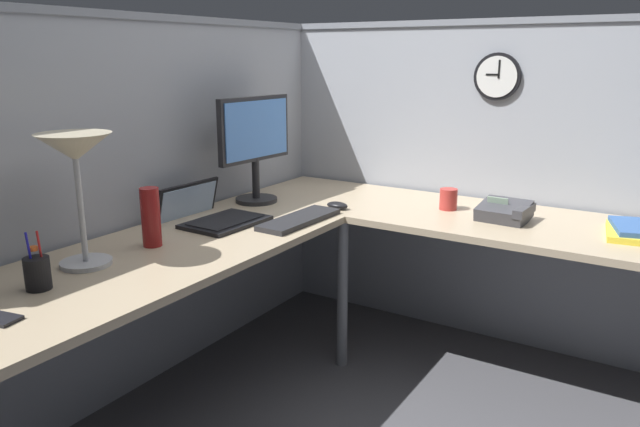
% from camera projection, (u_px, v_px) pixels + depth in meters
% --- Properties ---
extents(ground_plane, '(6.80, 6.80, 0.00)m').
position_uv_depth(ground_plane, '(355.00, 389.00, 2.65)').
color(ground_plane, '#47474C').
extents(cubicle_wall_back, '(2.57, 0.12, 1.58)m').
position_uv_depth(cubicle_wall_back, '(139.00, 205.00, 2.59)').
color(cubicle_wall_back, '#999EA8').
rests_on(cubicle_wall_back, ground).
extents(cubicle_wall_right, '(0.12, 2.37, 1.58)m').
position_uv_depth(cubicle_wall_right, '(488.00, 183.00, 3.02)').
color(cubicle_wall_right, '#999EA8').
rests_on(cubicle_wall_right, ground).
extents(desk, '(2.35, 2.15, 0.73)m').
position_uv_depth(desk, '(350.00, 264.00, 2.34)').
color(desk, tan).
rests_on(desk, ground).
extents(monitor, '(0.46, 0.20, 0.50)m').
position_uv_depth(monitor, '(255.00, 141.00, 2.84)').
color(monitor, '#232326').
rests_on(monitor, desk).
extents(laptop, '(0.35, 0.39, 0.22)m').
position_uv_depth(laptop, '(209.00, 215.00, 2.58)').
color(laptop, black).
rests_on(laptop, desk).
extents(keyboard, '(0.43, 0.15, 0.02)m').
position_uv_depth(keyboard, '(299.00, 219.00, 2.56)').
color(keyboard, '#232326').
rests_on(keyboard, desk).
extents(computer_mouse, '(0.06, 0.10, 0.03)m').
position_uv_depth(computer_mouse, '(337.00, 205.00, 2.77)').
color(computer_mouse, black).
rests_on(computer_mouse, desk).
extents(desk_lamp_dome, '(0.24, 0.24, 0.44)m').
position_uv_depth(desk_lamp_dome, '(76.00, 158.00, 1.95)').
color(desk_lamp_dome, '#B7BABF').
rests_on(desk_lamp_dome, desk).
extents(pen_cup, '(0.08, 0.08, 0.18)m').
position_uv_depth(pen_cup, '(37.00, 273.00, 1.82)').
color(pen_cup, black).
rests_on(pen_cup, desk).
extents(thermos_flask, '(0.07, 0.07, 0.22)m').
position_uv_depth(thermos_flask, '(151.00, 217.00, 2.22)').
color(thermos_flask, maroon).
rests_on(thermos_flask, desk).
extents(office_phone, '(0.20, 0.22, 0.11)m').
position_uv_depth(office_phone, '(506.00, 212.00, 2.58)').
color(office_phone, '#38383D').
rests_on(office_phone, desk).
extents(book_stack, '(0.32, 0.26, 0.04)m').
position_uv_depth(book_stack, '(638.00, 231.00, 2.36)').
color(book_stack, yellow).
rests_on(book_stack, desk).
extents(coffee_mug, '(0.08, 0.08, 0.10)m').
position_uv_depth(coffee_mug, '(448.00, 199.00, 2.76)').
color(coffee_mug, '#B2332D').
rests_on(coffee_mug, desk).
extents(wall_clock, '(0.04, 0.22, 0.22)m').
position_uv_depth(wall_clock, '(498.00, 77.00, 2.83)').
color(wall_clock, black).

